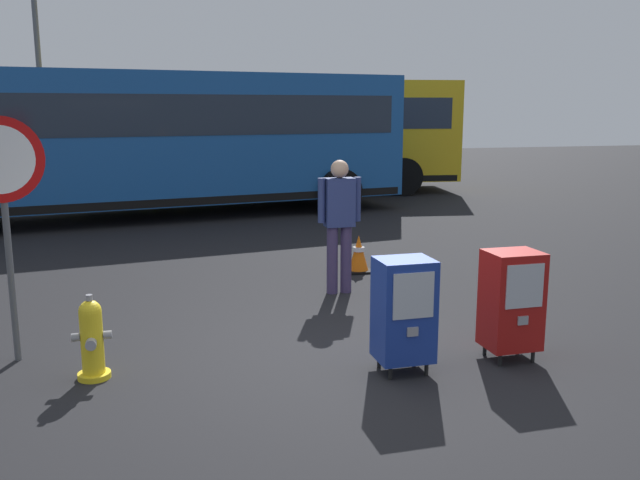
{
  "coord_description": "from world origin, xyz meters",
  "views": [
    {
      "loc": [
        -1.55,
        -5.65,
        2.29
      ],
      "look_at": [
        0.3,
        1.2,
        0.9
      ],
      "focal_mm": 37.89,
      "sensor_mm": 36.0,
      "label": 1
    }
  ],
  "objects_px": {
    "newspaper_box_secondary": "(404,310)",
    "street_light_near_right": "(34,7)",
    "bus_far": "(262,130)",
    "stop_sign": "(3,188)",
    "traffic_cone": "(359,254)",
    "fire_hydrant": "(92,339)",
    "bus_near": "(156,136)",
    "newspaper_box_primary": "(512,300)",
    "pedestrian": "(339,219)"
  },
  "relations": [
    {
      "from": "stop_sign",
      "to": "bus_far",
      "type": "relative_size",
      "value": 0.21
    },
    {
      "from": "newspaper_box_primary",
      "to": "bus_far",
      "type": "height_order",
      "value": "bus_far"
    },
    {
      "from": "newspaper_box_primary",
      "to": "bus_far",
      "type": "bearing_deg",
      "value": 89.7
    },
    {
      "from": "newspaper_box_primary",
      "to": "bus_near",
      "type": "xyz_separation_m",
      "value": [
        -2.83,
        9.47,
        1.14
      ]
    },
    {
      "from": "newspaper_box_secondary",
      "to": "newspaper_box_primary",
      "type": "bearing_deg",
      "value": 1.59
    },
    {
      "from": "stop_sign",
      "to": "bus_near",
      "type": "relative_size",
      "value": 0.21
    },
    {
      "from": "stop_sign",
      "to": "street_light_near_right",
      "type": "height_order",
      "value": "street_light_near_right"
    },
    {
      "from": "bus_near",
      "to": "bus_far",
      "type": "xyz_separation_m",
      "value": [
        2.9,
        3.61,
        0.0
      ]
    },
    {
      "from": "stop_sign",
      "to": "fire_hydrant",
      "type": "bearing_deg",
      "value": -41.4
    },
    {
      "from": "pedestrian",
      "to": "bus_far",
      "type": "xyz_separation_m",
      "value": [
        0.93,
        10.47,
        0.76
      ]
    },
    {
      "from": "newspaper_box_primary",
      "to": "newspaper_box_secondary",
      "type": "relative_size",
      "value": 1.0
    },
    {
      "from": "traffic_cone",
      "to": "newspaper_box_primary",
      "type": "bearing_deg",
      "value": -85.53
    },
    {
      "from": "fire_hydrant",
      "to": "newspaper_box_primary",
      "type": "distance_m",
      "value": 3.74
    },
    {
      "from": "newspaper_box_secondary",
      "to": "traffic_cone",
      "type": "relative_size",
      "value": 1.92
    },
    {
      "from": "newspaper_box_secondary",
      "to": "street_light_near_right",
      "type": "relative_size",
      "value": 0.12
    },
    {
      "from": "traffic_cone",
      "to": "bus_far",
      "type": "height_order",
      "value": "bus_far"
    },
    {
      "from": "stop_sign",
      "to": "traffic_cone",
      "type": "height_order",
      "value": "stop_sign"
    },
    {
      "from": "traffic_cone",
      "to": "bus_near",
      "type": "distance_m",
      "value": 6.58
    },
    {
      "from": "pedestrian",
      "to": "bus_near",
      "type": "distance_m",
      "value": 7.18
    },
    {
      "from": "newspaper_box_secondary",
      "to": "traffic_cone",
      "type": "bearing_deg",
      "value": 77.7
    },
    {
      "from": "fire_hydrant",
      "to": "bus_far",
      "type": "xyz_separation_m",
      "value": [
        3.76,
        12.56,
        1.36
      ]
    },
    {
      "from": "bus_near",
      "to": "bus_far",
      "type": "relative_size",
      "value": 1.0
    },
    {
      "from": "newspaper_box_primary",
      "to": "street_light_near_right",
      "type": "xyz_separation_m",
      "value": [
        -5.56,
        13.84,
        4.23
      ]
    },
    {
      "from": "fire_hydrant",
      "to": "newspaper_box_primary",
      "type": "height_order",
      "value": "newspaper_box_primary"
    },
    {
      "from": "newspaper_box_primary",
      "to": "newspaper_box_secondary",
      "type": "distance_m",
      "value": 1.07
    },
    {
      "from": "traffic_cone",
      "to": "street_light_near_right",
      "type": "relative_size",
      "value": 0.06
    },
    {
      "from": "pedestrian",
      "to": "bus_near",
      "type": "bearing_deg",
      "value": 105.98
    },
    {
      "from": "bus_near",
      "to": "newspaper_box_secondary",
      "type": "bearing_deg",
      "value": -87.84
    },
    {
      "from": "pedestrian",
      "to": "traffic_cone",
      "type": "relative_size",
      "value": 3.15
    },
    {
      "from": "newspaper_box_secondary",
      "to": "stop_sign",
      "type": "xyz_separation_m",
      "value": [
        -3.33,
        1.18,
        1.03
      ]
    },
    {
      "from": "newspaper_box_primary",
      "to": "street_light_near_right",
      "type": "bearing_deg",
      "value": 111.88
    },
    {
      "from": "newspaper_box_primary",
      "to": "street_light_near_right",
      "type": "distance_m",
      "value": 15.51
    },
    {
      "from": "fire_hydrant",
      "to": "pedestrian",
      "type": "bearing_deg",
      "value": 36.36
    },
    {
      "from": "bus_near",
      "to": "street_light_near_right",
      "type": "relative_size",
      "value": 1.27
    },
    {
      "from": "pedestrian",
      "to": "street_light_near_right",
      "type": "xyz_separation_m",
      "value": [
        -4.7,
        11.23,
        3.86
      ]
    },
    {
      "from": "bus_far",
      "to": "street_light_near_right",
      "type": "distance_m",
      "value": 6.47
    },
    {
      "from": "fire_hydrant",
      "to": "street_light_near_right",
      "type": "relative_size",
      "value": 0.09
    },
    {
      "from": "street_light_near_right",
      "to": "stop_sign",
      "type": "bearing_deg",
      "value": -84.78
    },
    {
      "from": "newspaper_box_secondary",
      "to": "pedestrian",
      "type": "bearing_deg",
      "value": 85.54
    },
    {
      "from": "fire_hydrant",
      "to": "pedestrian",
      "type": "distance_m",
      "value": 3.57
    },
    {
      "from": "bus_near",
      "to": "traffic_cone",
      "type": "bearing_deg",
      "value": -74.93
    },
    {
      "from": "newspaper_box_primary",
      "to": "bus_near",
      "type": "bearing_deg",
      "value": 106.62
    },
    {
      "from": "stop_sign",
      "to": "pedestrian",
      "type": "bearing_deg",
      "value": 22.48
    },
    {
      "from": "fire_hydrant",
      "to": "newspaper_box_secondary",
      "type": "height_order",
      "value": "newspaper_box_secondary"
    },
    {
      "from": "fire_hydrant",
      "to": "newspaper_box_secondary",
      "type": "bearing_deg",
      "value": -11.91
    },
    {
      "from": "pedestrian",
      "to": "traffic_cone",
      "type": "height_order",
      "value": "pedestrian"
    },
    {
      "from": "stop_sign",
      "to": "traffic_cone",
      "type": "relative_size",
      "value": 4.21
    },
    {
      "from": "newspaper_box_primary",
      "to": "traffic_cone",
      "type": "xyz_separation_m",
      "value": [
        -0.28,
        3.58,
        -0.31
      ]
    },
    {
      "from": "bus_near",
      "to": "fire_hydrant",
      "type": "bearing_deg",
      "value": -103.86
    },
    {
      "from": "newspaper_box_secondary",
      "to": "bus_near",
      "type": "relative_size",
      "value": 0.09
    }
  ]
}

